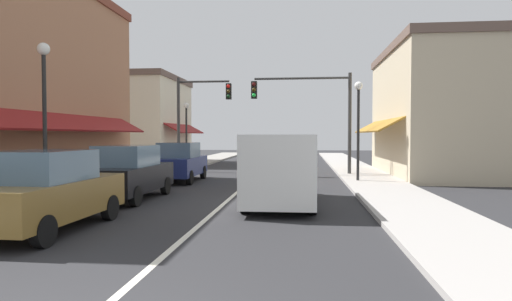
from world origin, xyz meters
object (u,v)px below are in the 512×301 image
(van_in_lane, at_px, (281,167))
(street_lamp_right_mid, at_px, (358,114))
(street_lamp_left_near, at_px, (44,97))
(traffic_signal_left_corner, at_px, (196,109))
(street_lamp_left_far, at_px, (186,123))
(traffic_signal_mast_arm, at_px, (314,105))
(parked_car_nearest_left, at_px, (46,191))
(parked_car_third_left, at_px, (180,162))
(parked_car_second_left, at_px, (128,173))

(van_in_lane, height_order, street_lamp_right_mid, street_lamp_right_mid)
(van_in_lane, height_order, street_lamp_left_near, street_lamp_left_near)
(traffic_signal_left_corner, height_order, street_lamp_right_mid, traffic_signal_left_corner)
(van_in_lane, relative_size, street_lamp_left_far, 1.24)
(traffic_signal_mast_arm, relative_size, street_lamp_right_mid, 1.20)
(street_lamp_right_mid, relative_size, street_lamp_left_far, 1.06)
(parked_car_nearest_left, relative_size, traffic_signal_left_corner, 0.76)
(traffic_signal_left_corner, bearing_deg, van_in_lane, -64.83)
(parked_car_third_left, xyz_separation_m, van_in_lane, (4.90, -6.17, 0.27))
(parked_car_third_left, bearing_deg, street_lamp_right_mid, 0.40)
(traffic_signal_mast_arm, distance_m, traffic_signal_left_corner, 6.93)
(parked_car_second_left, xyz_separation_m, van_in_lane, (4.99, -0.49, 0.27))
(parked_car_nearest_left, height_order, street_lamp_right_mid, street_lamp_right_mid)
(parked_car_second_left, relative_size, street_lamp_left_near, 0.86)
(parked_car_nearest_left, distance_m, street_lamp_right_mid, 13.42)
(street_lamp_right_mid, bearing_deg, street_lamp_left_far, 140.51)
(parked_car_third_left, relative_size, street_lamp_left_near, 0.86)
(street_lamp_right_mid, bearing_deg, street_lamp_left_near, -142.90)
(parked_car_third_left, bearing_deg, parked_car_second_left, -91.88)
(traffic_signal_mast_arm, distance_m, street_lamp_right_mid, 3.94)
(parked_car_second_left, bearing_deg, street_lamp_left_far, 98.43)
(parked_car_second_left, height_order, traffic_signal_left_corner, traffic_signal_left_corner)
(parked_car_nearest_left, xyz_separation_m, street_lamp_left_near, (-1.94, 3.10, 2.34))
(parked_car_nearest_left, distance_m, van_in_lane, 6.47)
(parked_car_nearest_left, relative_size, street_lamp_left_near, 0.86)
(parked_car_second_left, bearing_deg, street_lamp_right_mid, 37.06)
(street_lamp_right_mid, xyz_separation_m, street_lamp_left_far, (-9.91, 8.17, -0.14))
(van_in_lane, xyz_separation_m, traffic_signal_left_corner, (-5.47, 11.63, 2.46))
(parked_car_nearest_left, relative_size, parked_car_third_left, 1.00)
(street_lamp_left_near, height_order, street_lamp_right_mid, street_lamp_left_near)
(parked_car_nearest_left, xyz_separation_m, parked_car_third_left, (-0.01, 10.39, 0.00))
(parked_car_third_left, height_order, street_lamp_right_mid, street_lamp_right_mid)
(parked_car_second_left, relative_size, traffic_signal_left_corner, 0.76)
(van_in_lane, relative_size, traffic_signal_left_corner, 0.96)
(van_in_lane, xyz_separation_m, street_lamp_left_near, (-6.83, -1.12, 2.08))
(traffic_signal_left_corner, bearing_deg, street_lamp_left_far, 115.34)
(parked_car_third_left, xyz_separation_m, traffic_signal_left_corner, (-0.56, 5.47, 2.72))
(street_lamp_left_far, bearing_deg, parked_car_third_left, -76.96)
(street_lamp_right_mid, bearing_deg, traffic_signal_left_corner, 148.33)
(street_lamp_left_far, bearing_deg, van_in_lane, -64.79)
(traffic_signal_mast_arm, bearing_deg, traffic_signal_left_corner, 164.48)
(parked_car_third_left, height_order, street_lamp_left_far, street_lamp_left_far)
(parked_car_third_left, xyz_separation_m, traffic_signal_mast_arm, (6.11, 3.61, 2.78))
(street_lamp_left_near, bearing_deg, van_in_lane, 9.30)
(parked_car_second_left, xyz_separation_m, street_lamp_left_far, (-1.85, 14.05, 2.00))
(parked_car_nearest_left, height_order, parked_car_second_left, same)
(traffic_signal_left_corner, xyz_separation_m, street_lamp_right_mid, (8.54, -5.26, -0.58))
(parked_car_nearest_left, bearing_deg, street_lamp_right_mid, 54.21)
(traffic_signal_mast_arm, distance_m, street_lamp_left_far, 9.38)
(parked_car_second_left, xyz_separation_m, street_lamp_left_near, (-1.85, -1.60, 2.34))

